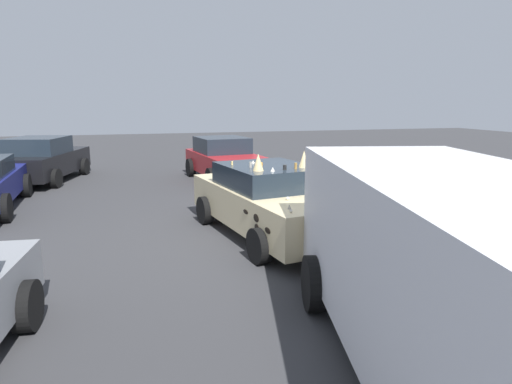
% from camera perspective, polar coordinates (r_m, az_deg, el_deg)
% --- Properties ---
extents(ground_plane, '(60.00, 60.00, 0.00)m').
position_cam_1_polar(ground_plane, '(8.93, 1.86, -5.55)').
color(ground_plane, '#38383A').
extents(art_car_decorated, '(4.59, 2.58, 1.72)m').
position_cam_1_polar(art_car_decorated, '(8.76, 1.83, -1.04)').
color(art_car_decorated, beige).
rests_on(art_car_decorated, ground).
extents(parked_van_near_left, '(5.65, 3.19, 2.01)m').
position_cam_1_polar(parked_van_near_left, '(4.45, 25.54, -9.30)').
color(parked_van_near_left, silver).
rests_on(parked_van_near_left, ground).
extents(parked_sedan_far_left, '(4.15, 2.37, 1.45)m').
position_cam_1_polar(parked_sedan_far_left, '(15.07, -4.14, 4.30)').
color(parked_sedan_far_left, red).
rests_on(parked_sedan_far_left, ground).
extents(parked_sedan_row_back_center, '(4.43, 2.67, 1.51)m').
position_cam_1_polar(parked_sedan_row_back_center, '(16.39, -26.00, 3.82)').
color(parked_sedan_row_back_center, black).
rests_on(parked_sedan_row_back_center, ground).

